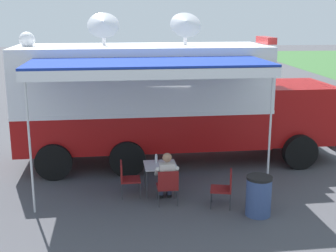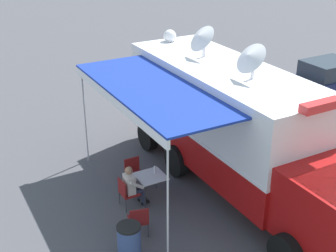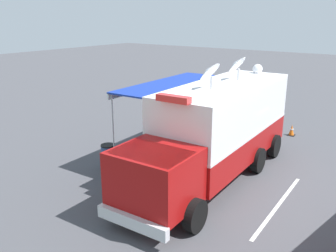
# 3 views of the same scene
# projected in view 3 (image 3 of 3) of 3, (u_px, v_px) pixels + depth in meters

# --- Properties ---
(ground_plane) EXTENTS (100.00, 100.00, 0.00)m
(ground_plane) POSITION_uv_depth(u_px,v_px,m) (223.00, 169.00, 14.74)
(ground_plane) COLOR #47474C
(lot_stripe) EXTENTS (0.30, 4.80, 0.01)m
(lot_stripe) POSITION_uv_depth(u_px,v_px,m) (278.00, 205.00, 11.96)
(lot_stripe) COLOR silver
(lot_stripe) RESTS_ON ground
(command_truck) EXTENTS (5.13, 9.57, 4.53)m
(command_truck) POSITION_uv_depth(u_px,v_px,m) (215.00, 128.00, 13.59)
(command_truck) COLOR #9E0F0F
(command_truck) RESTS_ON ground
(folding_table) EXTENTS (0.83, 0.83, 0.73)m
(folding_table) POSITION_uv_depth(u_px,v_px,m) (168.00, 144.00, 15.69)
(folding_table) COLOR silver
(folding_table) RESTS_ON ground
(water_bottle) EXTENTS (0.07, 0.07, 0.22)m
(water_bottle) POSITION_uv_depth(u_px,v_px,m) (172.00, 140.00, 15.62)
(water_bottle) COLOR silver
(water_bottle) RESTS_ON folding_table
(folding_chair_at_table) EXTENTS (0.50, 0.50, 0.87)m
(folding_chair_at_table) POSITION_uv_depth(u_px,v_px,m) (151.00, 144.00, 16.10)
(folding_chair_at_table) COLOR maroon
(folding_chair_at_table) RESTS_ON ground
(folding_chair_beside_table) EXTENTS (0.50, 0.50, 0.87)m
(folding_chair_beside_table) POSITION_uv_depth(u_px,v_px,m) (176.00, 141.00, 16.49)
(folding_chair_beside_table) COLOR maroon
(folding_chair_beside_table) RESTS_ON ground
(folding_chair_spare_by_truck) EXTENTS (0.58, 0.58, 0.87)m
(folding_chair_spare_by_truck) POSITION_uv_depth(u_px,v_px,m) (128.00, 152.00, 15.19)
(folding_chair_spare_by_truck) COLOR maroon
(folding_chair_spare_by_truck) RESTS_ON ground
(seated_responder) EXTENTS (0.67, 0.57, 1.25)m
(seated_responder) POSITION_uv_depth(u_px,v_px,m) (155.00, 142.00, 15.96)
(seated_responder) COLOR silver
(seated_responder) RESTS_ON ground
(trash_bin) EXTENTS (0.57, 0.57, 0.91)m
(trash_bin) POSITION_uv_depth(u_px,v_px,m) (108.00, 155.00, 15.00)
(trash_bin) COLOR #384C7F
(trash_bin) RESTS_ON ground
(traffic_cone) EXTENTS (0.36, 0.36, 0.58)m
(traffic_cone) POSITION_uv_depth(u_px,v_px,m) (292.00, 130.00, 18.82)
(traffic_cone) COLOR black
(traffic_cone) RESTS_ON ground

